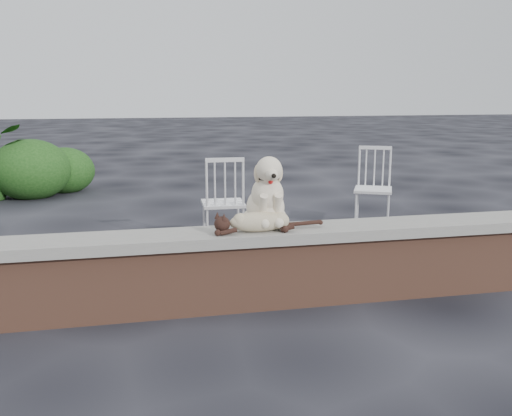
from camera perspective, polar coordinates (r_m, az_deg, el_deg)
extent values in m
plane|color=black|center=(4.16, -10.70, -10.55)|extent=(60.00, 60.00, 0.00)
cube|color=brown|center=(4.07, -10.84, -7.29)|extent=(6.00, 0.30, 0.50)
cube|color=slate|center=(3.98, -11.00, -3.35)|extent=(6.20, 0.40, 0.08)
ellipsoid|color=#173D11|center=(8.98, -22.17, 3.65)|extent=(1.17, 1.07, 0.92)
ellipsoid|color=#173D11|center=(9.33, -19.09, 3.64)|extent=(0.94, 0.86, 0.74)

